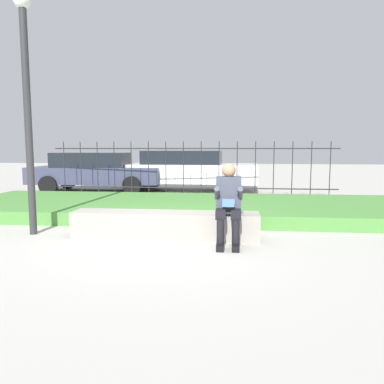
{
  "coord_description": "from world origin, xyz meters",
  "views": [
    {
      "loc": [
        1.13,
        -5.91,
        1.45
      ],
      "look_at": [
        0.35,
        1.36,
        0.6
      ],
      "focal_mm": 35.0,
      "sensor_mm": 36.0,
      "label": 1
    }
  ],
  "objects_px": {
    "stone_bench": "(165,226)",
    "street_lamp": "(26,89)",
    "car_parked_left": "(96,171)",
    "person_seated_reader": "(229,201)",
    "car_parked_center": "(187,169)"
  },
  "relations": [
    {
      "from": "car_parked_left",
      "to": "street_lamp",
      "type": "height_order",
      "value": "street_lamp"
    },
    {
      "from": "car_parked_center",
      "to": "car_parked_left",
      "type": "bearing_deg",
      "value": -169.32
    },
    {
      "from": "stone_bench",
      "to": "car_parked_left",
      "type": "distance_m",
      "value": 7.24
    },
    {
      "from": "stone_bench",
      "to": "car_parked_center",
      "type": "xyz_separation_m",
      "value": [
        -0.46,
        6.76,
        0.55
      ]
    },
    {
      "from": "stone_bench",
      "to": "person_seated_reader",
      "type": "bearing_deg",
      "value": -15.36
    },
    {
      "from": "person_seated_reader",
      "to": "car_parked_center",
      "type": "xyz_separation_m",
      "value": [
        -1.49,
        7.05,
        0.08
      ]
    },
    {
      "from": "stone_bench",
      "to": "street_lamp",
      "type": "relative_size",
      "value": 0.77
    },
    {
      "from": "stone_bench",
      "to": "car_parked_center",
      "type": "distance_m",
      "value": 6.8
    },
    {
      "from": "person_seated_reader",
      "to": "street_lamp",
      "type": "xyz_separation_m",
      "value": [
        -3.31,
        0.31,
        1.76
      ]
    },
    {
      "from": "stone_bench",
      "to": "car_parked_center",
      "type": "height_order",
      "value": "car_parked_center"
    },
    {
      "from": "person_seated_reader",
      "to": "car_parked_left",
      "type": "bearing_deg",
      "value": 124.5
    },
    {
      "from": "stone_bench",
      "to": "street_lamp",
      "type": "distance_m",
      "value": 3.2
    },
    {
      "from": "stone_bench",
      "to": "car_parked_left",
      "type": "xyz_separation_m",
      "value": [
        -3.51,
        6.31,
        0.51
      ]
    },
    {
      "from": "car_parked_left",
      "to": "street_lamp",
      "type": "xyz_separation_m",
      "value": [
        1.22,
        -6.28,
        1.73
      ]
    },
    {
      "from": "person_seated_reader",
      "to": "street_lamp",
      "type": "distance_m",
      "value": 3.77
    }
  ]
}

